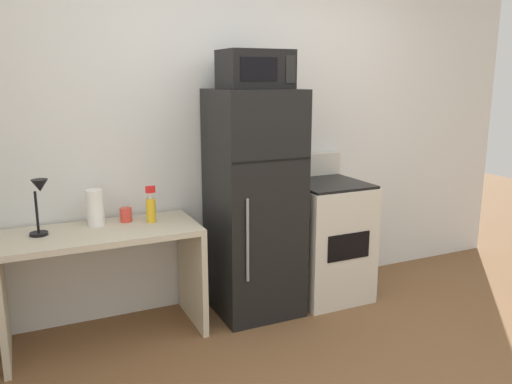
% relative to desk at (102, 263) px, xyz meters
% --- Properties ---
extents(wall_back_white, '(5.00, 0.10, 2.60)m').
position_rel_desk_xyz_m(wall_back_white, '(1.23, 0.35, 0.77)').
color(wall_back_white, silver).
rests_on(wall_back_white, ground).
extents(desk, '(1.24, 0.57, 0.75)m').
position_rel_desk_xyz_m(desk, '(0.00, 0.00, 0.00)').
color(desk, beige).
rests_on(desk, ground).
extents(desk_lamp, '(0.14, 0.12, 0.35)m').
position_rel_desk_xyz_m(desk_lamp, '(-0.34, 0.04, 0.46)').
color(desk_lamp, black).
rests_on(desk_lamp, desk).
extents(spray_bottle, '(0.06, 0.06, 0.25)m').
position_rel_desk_xyz_m(spray_bottle, '(0.34, 0.05, 0.32)').
color(spray_bottle, yellow).
rests_on(spray_bottle, desk).
extents(paper_towel_roll, '(0.11, 0.11, 0.24)m').
position_rel_desk_xyz_m(paper_towel_roll, '(-0.01, 0.12, 0.34)').
color(paper_towel_roll, white).
rests_on(paper_towel_roll, desk).
extents(coffee_mug, '(0.08, 0.08, 0.09)m').
position_rel_desk_xyz_m(coffee_mug, '(0.19, 0.13, 0.27)').
color(coffee_mug, '#D83F33').
rests_on(coffee_mug, desk).
extents(refrigerator, '(0.58, 0.61, 1.63)m').
position_rel_desk_xyz_m(refrigerator, '(1.08, -0.01, 0.28)').
color(refrigerator, black).
rests_on(refrigerator, ground).
extents(microwave, '(0.46, 0.35, 0.26)m').
position_rel_desk_xyz_m(microwave, '(1.08, -0.03, 1.23)').
color(microwave, black).
rests_on(microwave, refrigerator).
extents(oven_range, '(0.56, 0.61, 1.10)m').
position_rel_desk_xyz_m(oven_range, '(1.70, -0.01, -0.06)').
color(oven_range, beige).
rests_on(oven_range, ground).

